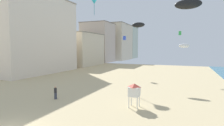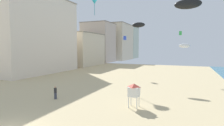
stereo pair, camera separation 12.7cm
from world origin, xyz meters
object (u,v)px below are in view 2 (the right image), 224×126
kite_cyan_delta (94,1)px  kite_blue_box_2 (125,38)px  kite_flyer (55,92)px  kite_green_box_2 (180,33)px  kite_black_parafoil_2 (188,4)px  kite_black_parafoil (138,25)px  lifeguard_stand (134,90)px  kite_white_parafoil (185,46)px

kite_cyan_delta → kite_blue_box_2: bearing=54.7°
kite_flyer → kite_green_box_2: size_ratio=1.83×
kite_black_parafoil_2 → kite_blue_box_2: bearing=123.6°
kite_black_parafoil → kite_black_parafoil_2: 16.11m
kite_black_parafoil_2 → lifeguard_stand: bearing=-164.4°
lifeguard_stand → kite_cyan_delta: bearing=136.4°
kite_flyer → kite_black_parafoil_2: size_ratio=0.65×
kite_white_parafoil → kite_green_box_2: size_ratio=2.24×
kite_flyer → kite_cyan_delta: (-3.08, 16.02, 14.99)m
kite_white_parafoil → kite_black_parafoil_2: size_ratio=0.79×
kite_blue_box_2 → kite_black_parafoil_2: bearing=-56.4°
kite_black_parafoil → kite_black_parafoil_2: (8.51, -13.68, -0.01)m
lifeguard_stand → kite_black_parafoil_2: kite_black_parafoil_2 is taller
kite_flyer → kite_blue_box_2: size_ratio=1.84×
kite_black_parafoil → kite_black_parafoil_2: kite_black_parafoil_2 is taller
kite_black_parafoil_2 → kite_black_parafoil: bearing=121.9°
kite_black_parafoil_2 → kite_blue_box_2: size_ratio=2.84×
kite_blue_box_2 → kite_white_parafoil: bearing=-11.8°
lifeguard_stand → kite_green_box_2: bearing=88.6°
kite_green_box_2 → kite_white_parafoil: bearing=-81.4°
kite_cyan_delta → kite_white_parafoil: bearing=11.7°
kite_black_parafoil_2 → kite_blue_box_2: kite_black_parafoil_2 is taller
kite_cyan_delta → kite_flyer: bearing=-79.1°
kite_black_parafoil → kite_white_parafoil: kite_black_parafoil is taller
kite_white_parafoil → kite_cyan_delta: size_ratio=0.59×
kite_green_box_2 → lifeguard_stand: bearing=-97.6°
kite_black_parafoil → kite_white_parafoil: 9.69m
kite_flyer → kite_green_box_2: (13.24, 26.80, 8.78)m
lifeguard_stand → kite_blue_box_2: bearing=117.5°
kite_cyan_delta → kite_black_parafoil_2: size_ratio=1.35×
kite_black_parafoil_2 → kite_blue_box_2: 24.26m
lifeguard_stand → kite_black_parafoil: kite_black_parafoil is taller
lifeguard_stand → kite_white_parafoil: (4.54, 18.82, 4.93)m
kite_black_parafoil → kite_white_parafoil: size_ratio=1.21×
lifeguard_stand → kite_black_parafoil: bearing=109.3°
lifeguard_stand → kite_green_box_2: (3.45, 25.99, 7.86)m
kite_black_parafoil → kite_green_box_2: (6.97, 10.91, -0.93)m
kite_flyer → kite_black_parafoil_2: bearing=-139.7°
kite_black_parafoil → kite_green_box_2: size_ratio=2.72×
kite_white_parafoil → kite_green_box_2: kite_green_box_2 is taller
kite_cyan_delta → kite_green_box_2: size_ratio=3.82×
kite_blue_box_2 → kite_cyan_delta: bearing=-125.3°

